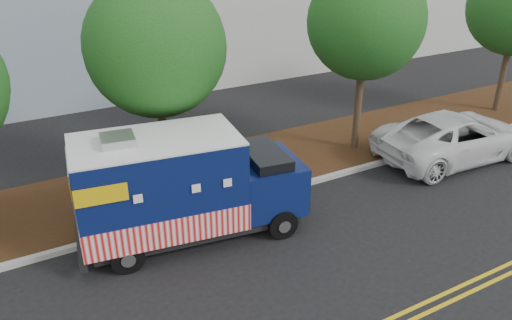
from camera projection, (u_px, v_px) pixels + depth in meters
ground at (243, 232)px, 13.62m from camera, size 120.00×120.00×0.00m
curb at (221, 207)px, 14.69m from camera, size 120.00×0.18×0.15m
mulch_strip at (194, 178)px, 16.35m from camera, size 120.00×4.00×0.15m
tree_b at (156, 47)px, 13.84m from camera, size 3.96×3.96×6.51m
tree_c at (366, 21)px, 16.45m from camera, size 3.91×3.91×6.66m
sign_post at (138, 188)px, 13.36m from camera, size 0.06×0.06×2.40m
food_truck at (180, 190)px, 12.83m from camera, size 6.20×3.00×3.14m
white_car at (455, 136)px, 17.59m from camera, size 6.08×3.07×1.65m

